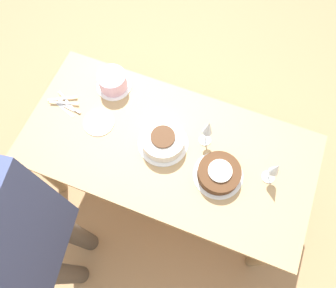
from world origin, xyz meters
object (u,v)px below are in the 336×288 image
at_px(wine_glass_near, 208,129).
at_px(wine_glass_far, 275,170).
at_px(person_cutting, 23,242).
at_px(cake_center_white, 163,140).
at_px(cake_back_decorated, 113,81).
at_px(cake_front_chocolate, 219,173).

xyz_separation_m(wine_glass_near, wine_glass_far, (0.38, -0.08, -0.03)).
bearing_deg(person_cutting, cake_center_white, -32.16).
height_order(cake_back_decorated, wine_glass_near, wine_glass_near).
bearing_deg(wine_glass_near, person_cutting, -122.17).
bearing_deg(wine_glass_far, person_cutting, -140.48).
xyz_separation_m(cake_front_chocolate, person_cutting, (-0.65, -0.65, 0.30)).
relative_size(cake_front_chocolate, person_cutting, 0.15).
bearing_deg(wine_glass_near, cake_center_white, -154.31).
height_order(wine_glass_near, person_cutting, person_cutting).
height_order(cake_center_white, cake_front_chocolate, cake_center_white).
height_order(wine_glass_far, person_cutting, person_cutting).
relative_size(cake_center_white, wine_glass_near, 1.25).
bearing_deg(cake_back_decorated, person_cutting, -83.86).
distance_m(wine_glass_near, wine_glass_far, 0.39).
xyz_separation_m(cake_front_chocolate, cake_back_decorated, (-0.75, 0.30, 0.02)).
bearing_deg(wine_glass_near, wine_glass_far, -11.87).
bearing_deg(cake_back_decorated, wine_glass_near, -12.44).
bearing_deg(cake_center_white, person_cutting, -113.06).
bearing_deg(cake_front_chocolate, wine_glass_near, 128.01).
bearing_deg(cake_back_decorated, cake_center_white, -30.14).
distance_m(cake_center_white, cake_front_chocolate, 0.35).
bearing_deg(cake_center_white, cake_back_decorated, 149.86).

